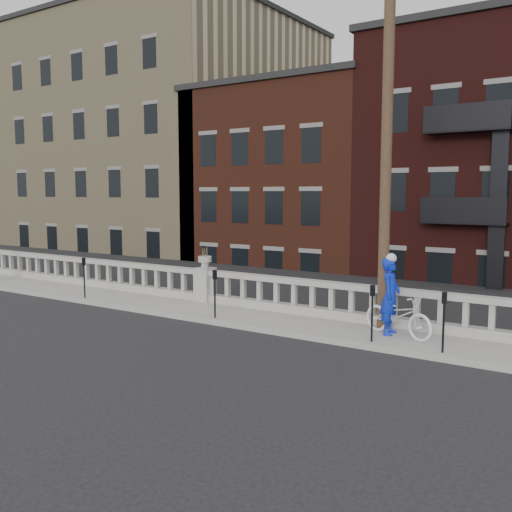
% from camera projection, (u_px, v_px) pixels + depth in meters
% --- Properties ---
extents(ground, '(120.00, 120.00, 0.00)m').
position_uv_depth(ground, '(113.00, 329.00, 15.37)').
color(ground, black).
rests_on(ground, ground).
extents(sidewalk, '(32.00, 2.20, 0.15)m').
position_uv_depth(sidewalk, '(186.00, 308.00, 17.84)').
color(sidewalk, '#9A978E').
rests_on(sidewalk, ground).
extents(balustrade, '(28.00, 0.34, 1.03)m').
position_uv_depth(balustrade, '(205.00, 286.00, 18.57)').
color(balustrade, '#9A978E').
rests_on(balustrade, sidewalk).
extents(planter_pedestal, '(0.55, 0.55, 1.76)m').
position_uv_depth(planter_pedestal, '(205.00, 280.00, 18.55)').
color(planter_pedestal, '#9A978E').
rests_on(planter_pedestal, sidewalk).
extents(lower_level, '(80.00, 44.00, 20.80)m').
position_uv_depth(lower_level, '(415.00, 210.00, 33.81)').
color(lower_level, '#605E59').
rests_on(lower_level, ground).
extents(utility_pole, '(1.60, 0.28, 10.00)m').
position_uv_depth(utility_pole, '(387.00, 130.00, 14.34)').
color(utility_pole, '#422D1E').
rests_on(utility_pole, sidewalk).
extents(parking_meter_a, '(0.10, 0.09, 1.36)m').
position_uv_depth(parking_meter_a, '(84.00, 273.00, 19.11)').
color(parking_meter_a, black).
rests_on(parking_meter_a, sidewalk).
extents(parking_meter_b, '(0.10, 0.09, 1.36)m').
position_uv_depth(parking_meter_b, '(215.00, 288.00, 16.04)').
color(parking_meter_b, black).
rests_on(parking_meter_b, sidewalk).
extents(parking_meter_c, '(0.10, 0.09, 1.36)m').
position_uv_depth(parking_meter_c, '(372.00, 307.00, 13.44)').
color(parking_meter_c, black).
rests_on(parking_meter_c, sidewalk).
extents(parking_meter_d, '(0.10, 0.09, 1.36)m').
position_uv_depth(parking_meter_d, '(444.00, 315.00, 12.52)').
color(parking_meter_d, black).
rests_on(parking_meter_d, sidewalk).
extents(bicycle, '(2.13, 1.32, 1.05)m').
position_uv_depth(bicycle, '(398.00, 315.00, 14.01)').
color(bicycle, white).
rests_on(bicycle, sidewalk).
extents(cyclist, '(0.53, 0.74, 1.93)m').
position_uv_depth(cyclist, '(390.00, 296.00, 14.17)').
color(cyclist, '#0C26C2').
rests_on(cyclist, sidewalk).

